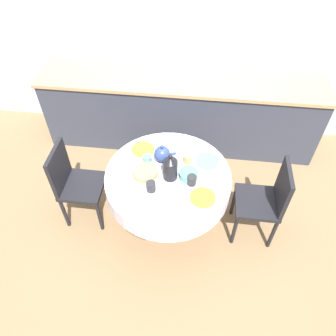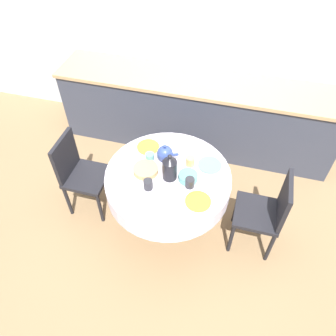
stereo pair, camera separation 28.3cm
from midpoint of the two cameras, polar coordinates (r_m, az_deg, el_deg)
ground_plane at (r=3.46m, az=-2.37°, el=-9.21°), size 12.00×12.00×0.00m
wall_back at (r=3.86m, az=0.80°, el=22.99°), size 7.00×0.05×2.60m
kitchen_counter at (r=4.01m, az=0.15°, el=9.81°), size 3.24×0.64×0.89m
dining_table at (r=2.98m, az=-2.71°, el=-2.88°), size 1.13×1.13×0.72m
chair_left at (r=3.08m, az=14.29°, el=-5.46°), size 0.40×0.40×0.89m
chair_right at (r=3.29m, az=-18.43°, el=-2.34°), size 0.40×0.40×0.89m
plate_near_left at (r=2.79m, az=-9.85°, el=-4.25°), size 0.22×0.22×0.01m
cup_near_left at (r=2.75m, az=-5.93°, el=-3.40°), size 0.08×0.08×0.09m
plate_near_right at (r=2.71m, az=3.12°, el=-5.33°), size 0.22×0.22×0.01m
cup_near_right at (r=2.78m, az=1.27°, el=-2.28°), size 0.08×0.08×0.09m
plate_far_left at (r=3.12m, az=-6.98°, el=3.14°), size 0.22×0.22×0.01m
cup_far_left at (r=2.96m, az=-6.36°, el=1.31°), size 0.08×0.08×0.09m
plate_far_right at (r=3.00m, az=4.16°, el=1.14°), size 0.22×0.22×0.01m
cup_far_right at (r=2.95m, az=0.76°, el=1.44°), size 0.08×0.08×0.09m
coffee_carafe at (r=2.78m, az=-2.51°, el=-0.14°), size 0.13×0.13×0.27m
teapot at (r=2.94m, az=-3.76°, el=2.31°), size 0.20×0.15×0.19m
bread_basket at (r=2.89m, az=-6.79°, el=-0.88°), size 0.22×0.22×0.05m
fruit_bowl at (r=2.84m, az=0.79°, el=-1.33°), size 0.17×0.17×0.06m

